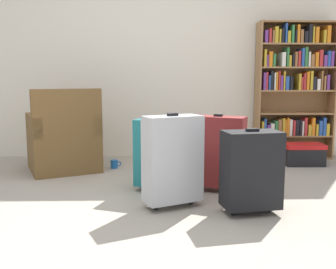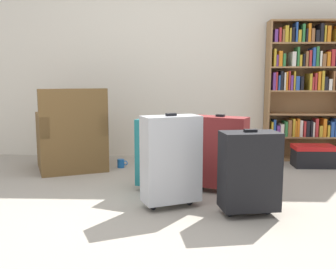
% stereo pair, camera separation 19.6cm
% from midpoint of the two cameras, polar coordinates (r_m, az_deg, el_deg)
% --- Properties ---
extents(ground_plane, '(9.39, 9.39, 0.00)m').
position_cam_midpoint_polar(ground_plane, '(2.97, -5.70, -11.64)').
color(ground_plane, '#9E9384').
extents(back_wall, '(5.37, 0.10, 2.60)m').
position_cam_midpoint_polar(back_wall, '(5.05, -3.97, 11.57)').
color(back_wall, beige).
rests_on(back_wall, ground).
extents(bookshelf, '(0.95, 0.27, 1.69)m').
position_cam_midpoint_polar(bookshelf, '(5.10, 16.93, 7.00)').
color(bookshelf, olive).
rests_on(bookshelf, ground).
extents(armchair, '(0.92, 0.92, 0.90)m').
position_cam_midpoint_polar(armchair, '(4.43, -16.21, -1.06)').
color(armchair, brown).
rests_on(armchair, ground).
extents(mug, '(0.12, 0.08, 0.10)m').
position_cam_midpoint_polar(mug, '(4.46, -9.10, -4.30)').
color(mug, '#1959A5').
rests_on(mug, ground).
extents(storage_box, '(0.45, 0.28, 0.25)m').
position_cam_midpoint_polar(storage_box, '(4.79, 18.08, -2.69)').
color(storage_box, black).
rests_on(storage_box, ground).
extents(suitcase_silver, '(0.49, 0.38, 0.74)m').
position_cam_midpoint_polar(suitcase_silver, '(3.04, -1.17, -3.61)').
color(suitcase_silver, '#B7BABF').
rests_on(suitcase_silver, ground).
extents(suitcase_dark_red, '(0.52, 0.38, 0.70)m').
position_cam_midpoint_polar(suitcase_dark_red, '(3.48, 5.67, -2.50)').
color(suitcase_dark_red, maroon).
rests_on(suitcase_dark_red, ground).
extents(suitcase_black, '(0.45, 0.32, 0.64)m').
position_cam_midpoint_polar(suitcase_black, '(2.95, 10.21, -5.07)').
color(suitcase_black, black).
rests_on(suitcase_black, ground).
extents(suitcase_teal, '(0.41, 0.36, 0.67)m').
position_cam_midpoint_polar(suitcase_teal, '(3.51, -3.35, -2.62)').
color(suitcase_teal, '#19666B').
rests_on(suitcase_teal, ground).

